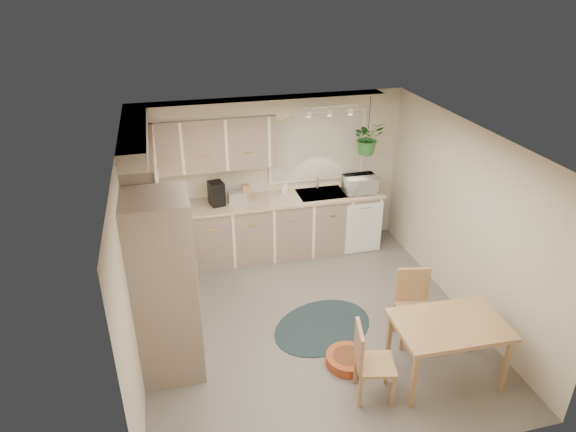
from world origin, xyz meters
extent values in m
plane|color=slate|center=(0.00, 0.00, 0.00)|extent=(4.20, 4.20, 0.00)
plane|color=silver|center=(0.00, 0.00, 2.40)|extent=(4.20, 4.20, 0.00)
cube|color=beige|center=(0.00, 2.10, 1.20)|extent=(4.00, 0.04, 2.40)
cube|color=beige|center=(0.00, -2.10, 1.20)|extent=(4.00, 0.04, 2.40)
cube|color=beige|center=(-2.00, 0.00, 1.20)|extent=(0.04, 4.20, 2.40)
cube|color=beige|center=(2.00, 0.00, 1.20)|extent=(0.04, 4.20, 2.40)
cube|color=gray|center=(-1.70, 0.88, 0.45)|extent=(0.60, 1.85, 0.90)
cube|color=gray|center=(-0.20, 1.80, 0.45)|extent=(3.60, 0.60, 0.90)
cube|color=#C6AF90|center=(-1.69, 0.88, 0.92)|extent=(0.64, 1.89, 0.04)
cube|color=#C6AF90|center=(-0.20, 1.79, 0.92)|extent=(3.64, 0.64, 0.04)
cube|color=gray|center=(-1.68, -0.38, 1.05)|extent=(0.65, 0.65, 2.10)
cube|color=white|center=(-1.35, -0.38, 1.05)|extent=(0.02, 0.56, 0.58)
cube|color=gray|center=(-1.82, 1.00, 1.83)|extent=(0.35, 2.00, 0.75)
cube|color=gray|center=(-1.00, 1.93, 1.83)|extent=(2.00, 0.35, 0.75)
cube|color=beige|center=(-1.85, 1.00, 2.30)|extent=(0.30, 2.00, 0.20)
cube|color=beige|center=(-0.20, 1.95, 2.30)|extent=(3.60, 0.30, 0.20)
cube|color=white|center=(-1.68, 0.30, 0.94)|extent=(0.52, 0.58, 0.02)
cube|color=white|center=(-1.70, 0.30, 1.40)|extent=(0.40, 0.60, 0.14)
cube|color=silver|center=(0.70, 2.07, 1.60)|extent=(1.40, 0.02, 1.00)
cube|color=silver|center=(0.70, 2.08, 1.60)|extent=(1.50, 0.02, 1.10)
cube|color=#AEB2B6|center=(0.70, 1.80, 0.90)|extent=(0.70, 0.48, 0.10)
cube|color=white|center=(1.30, 1.49, 0.42)|extent=(0.58, 0.02, 0.83)
cube|color=white|center=(0.70, 1.55, 2.33)|extent=(0.80, 0.04, 0.04)
cylinder|color=#DDBA4E|center=(0.15, 2.07, 2.18)|extent=(0.30, 0.03, 0.30)
cube|color=tan|center=(1.16, -1.23, 0.36)|extent=(1.17, 0.80, 0.72)
cube|color=tan|center=(0.32, -1.29, 0.43)|extent=(0.48, 0.48, 0.86)
cube|color=tan|center=(1.11, -0.58, 0.44)|extent=(0.49, 0.49, 0.88)
ellipsoid|color=black|center=(0.15, -0.11, 0.01)|extent=(1.61, 1.45, 0.01)
cylinder|color=#A43720|center=(0.23, -0.80, 0.06)|extent=(0.67, 0.67, 0.12)
imported|color=white|center=(1.27, 1.70, 1.10)|extent=(0.49, 0.27, 0.33)
imported|color=white|center=(0.16, 1.95, 0.98)|extent=(0.12, 0.20, 0.08)
imported|color=#2B6B2B|center=(1.35, 1.70, 1.74)|extent=(0.50, 0.54, 0.38)
cube|color=black|center=(-0.88, 1.80, 1.11)|extent=(0.24, 0.27, 0.34)
cube|color=#AEB2B6|center=(-0.58, 1.82, 1.02)|extent=(0.27, 0.16, 0.16)
cube|color=tan|center=(-0.45, 1.85, 1.06)|extent=(0.11, 0.11, 0.24)
camera|label=1|loc=(-1.52, -4.95, 4.08)|focal=32.00mm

